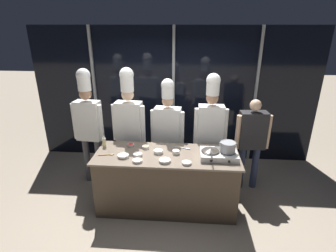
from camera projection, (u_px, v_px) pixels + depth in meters
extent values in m
plane|color=gray|center=(167.00, 205.00, 4.21)|extent=(24.00, 24.00, 0.00)
cube|color=black|center=(174.00, 96.00, 5.30)|extent=(5.67, 0.04, 2.70)
cube|color=gray|center=(95.00, 95.00, 5.37)|extent=(0.05, 0.05, 2.70)
cube|color=gray|center=(173.00, 97.00, 5.25)|extent=(0.05, 0.05, 2.70)
cube|color=gray|center=(255.00, 98.00, 5.14)|extent=(0.05, 0.05, 2.70)
cube|color=#4C3D2D|center=(167.00, 181.00, 4.04)|extent=(2.07, 0.75, 0.89)
cube|color=#756656|center=(167.00, 155.00, 3.88)|extent=(2.13, 0.79, 0.03)
cube|color=silver|center=(219.00, 155.00, 3.76)|extent=(0.53, 0.37, 0.09)
cylinder|color=black|center=(210.00, 151.00, 3.75)|extent=(0.21, 0.21, 0.01)
cylinder|color=black|center=(211.00, 161.00, 3.59)|extent=(0.03, 0.01, 0.03)
cylinder|color=black|center=(227.00, 152.00, 3.73)|extent=(0.21, 0.21, 0.01)
cylinder|color=black|center=(229.00, 162.00, 3.57)|extent=(0.03, 0.01, 0.03)
cylinder|color=#38332D|center=(210.00, 151.00, 3.74)|extent=(0.25, 0.25, 0.01)
cone|color=#38332D|center=(210.00, 150.00, 3.74)|extent=(0.26, 0.26, 0.04)
cylinder|color=black|center=(212.00, 157.00, 3.53)|extent=(0.02, 0.20, 0.02)
cylinder|color=#93969B|center=(228.00, 147.00, 3.70)|extent=(0.21, 0.21, 0.14)
torus|color=#93969B|center=(228.00, 143.00, 3.68)|extent=(0.22, 0.22, 0.01)
torus|color=#93969B|center=(220.00, 144.00, 3.70)|extent=(0.01, 0.05, 0.05)
torus|color=#93969B|center=(237.00, 144.00, 3.68)|extent=(0.01, 0.05, 0.05)
cylinder|color=beige|center=(104.00, 142.00, 4.08)|extent=(0.06, 0.06, 0.15)
cone|color=white|center=(104.00, 137.00, 4.04)|extent=(0.05, 0.05, 0.04)
cylinder|color=silver|center=(123.00, 156.00, 3.78)|extent=(0.16, 0.16, 0.04)
torus|color=silver|center=(123.00, 155.00, 3.77)|extent=(0.17, 0.17, 0.01)
cylinder|color=beige|center=(123.00, 155.00, 3.77)|extent=(0.13, 0.13, 0.02)
cylinder|color=silver|center=(187.00, 163.00, 3.59)|extent=(0.13, 0.13, 0.03)
torus|color=silver|center=(187.00, 162.00, 3.59)|extent=(0.13, 0.13, 0.01)
cylinder|color=#EAA893|center=(187.00, 162.00, 3.59)|extent=(0.11, 0.11, 0.02)
cylinder|color=silver|center=(146.00, 147.00, 4.04)|extent=(0.10, 0.10, 0.04)
torus|color=silver|center=(146.00, 146.00, 4.03)|extent=(0.11, 0.11, 0.01)
cylinder|color=#9E896B|center=(146.00, 147.00, 4.04)|extent=(0.09, 0.09, 0.02)
cylinder|color=silver|center=(176.00, 152.00, 3.87)|extent=(0.11, 0.11, 0.05)
torus|color=silver|center=(176.00, 151.00, 3.86)|extent=(0.11, 0.11, 0.01)
cylinder|color=white|center=(176.00, 151.00, 3.87)|extent=(0.09, 0.09, 0.03)
cylinder|color=silver|center=(138.00, 155.00, 3.81)|extent=(0.13, 0.13, 0.04)
torus|color=silver|center=(138.00, 154.00, 3.81)|extent=(0.14, 0.14, 0.01)
cylinder|color=silver|center=(138.00, 154.00, 3.81)|extent=(0.11, 0.11, 0.02)
cylinder|color=silver|center=(131.00, 145.00, 4.11)|extent=(0.10, 0.10, 0.04)
torus|color=silver|center=(131.00, 144.00, 4.10)|extent=(0.10, 0.10, 0.01)
cylinder|color=red|center=(131.00, 145.00, 4.10)|extent=(0.08, 0.08, 0.02)
cylinder|color=silver|center=(158.00, 152.00, 3.89)|extent=(0.14, 0.14, 0.05)
torus|color=silver|center=(158.00, 150.00, 3.89)|extent=(0.14, 0.14, 0.01)
cylinder|color=silver|center=(158.00, 151.00, 3.89)|extent=(0.11, 0.11, 0.03)
cylinder|color=silver|center=(165.00, 161.00, 3.65)|extent=(0.17, 0.17, 0.04)
torus|color=silver|center=(165.00, 160.00, 3.64)|extent=(0.17, 0.17, 0.01)
cylinder|color=silver|center=(165.00, 160.00, 3.64)|extent=(0.14, 0.14, 0.02)
cylinder|color=silver|center=(137.00, 161.00, 3.65)|extent=(0.14, 0.14, 0.03)
torus|color=silver|center=(137.00, 160.00, 3.64)|extent=(0.14, 0.14, 0.01)
cylinder|color=#E0C689|center=(137.00, 160.00, 3.65)|extent=(0.11, 0.11, 0.02)
cube|color=#B2B5BA|center=(180.00, 148.00, 4.06)|extent=(0.17, 0.05, 0.01)
ellipsoid|color=#B2B5BA|center=(188.00, 149.00, 4.03)|extent=(0.09, 0.07, 0.02)
cube|color=olive|center=(103.00, 155.00, 3.83)|extent=(0.16, 0.05, 0.01)
ellipsoid|color=olive|center=(112.00, 154.00, 3.85)|extent=(0.08, 0.06, 0.02)
cylinder|color=#4C4C51|center=(99.00, 161.00, 4.70)|extent=(0.11, 0.11, 0.84)
cylinder|color=#4C4C51|center=(87.00, 160.00, 4.74)|extent=(0.11, 0.11, 0.84)
cube|color=white|center=(88.00, 121.00, 4.44)|extent=(0.44, 0.26, 0.68)
cylinder|color=white|center=(101.00, 123.00, 4.38)|extent=(0.08, 0.08, 0.63)
cylinder|color=white|center=(75.00, 121.00, 4.46)|extent=(0.08, 0.08, 0.63)
sphere|color=#A87A5B|center=(85.00, 94.00, 4.27)|extent=(0.20, 0.20, 0.20)
cylinder|color=white|center=(84.00, 83.00, 4.21)|extent=(0.21, 0.21, 0.25)
sphere|color=white|center=(83.00, 75.00, 4.16)|extent=(0.23, 0.23, 0.23)
cylinder|color=#2D3856|center=(138.00, 162.00, 4.65)|extent=(0.11, 0.11, 0.84)
cylinder|color=#2D3856|center=(125.00, 161.00, 4.69)|extent=(0.11, 0.11, 0.84)
cube|color=white|center=(129.00, 122.00, 4.39)|extent=(0.45, 0.26, 0.68)
cylinder|color=white|center=(143.00, 124.00, 4.33)|extent=(0.09, 0.09, 0.63)
cylinder|color=white|center=(115.00, 122.00, 4.41)|extent=(0.09, 0.09, 0.63)
sphere|color=beige|center=(128.00, 95.00, 4.22)|extent=(0.20, 0.20, 0.20)
cylinder|color=white|center=(127.00, 83.00, 4.16)|extent=(0.21, 0.21, 0.27)
sphere|color=white|center=(126.00, 75.00, 4.11)|extent=(0.23, 0.23, 0.23)
cylinder|color=#4C4C51|center=(174.00, 163.00, 4.68)|extent=(0.11, 0.11, 0.78)
cylinder|color=#4C4C51|center=(161.00, 162.00, 4.73)|extent=(0.11, 0.11, 0.78)
cube|color=white|center=(168.00, 126.00, 4.45)|extent=(0.46, 0.28, 0.63)
cylinder|color=white|center=(182.00, 128.00, 4.38)|extent=(0.09, 0.09, 0.58)
cylinder|color=white|center=(153.00, 126.00, 4.47)|extent=(0.09, 0.09, 0.58)
sphere|color=tan|center=(168.00, 101.00, 4.29)|extent=(0.19, 0.19, 0.19)
cylinder|color=white|center=(168.00, 92.00, 4.23)|extent=(0.20, 0.20, 0.21)
sphere|color=white|center=(168.00, 85.00, 4.19)|extent=(0.21, 0.21, 0.21)
cylinder|color=#232326|center=(215.00, 165.00, 4.58)|extent=(0.11, 0.11, 0.82)
cylinder|color=#232326|center=(201.00, 164.00, 4.60)|extent=(0.11, 0.11, 0.82)
cube|color=white|center=(211.00, 125.00, 4.32)|extent=(0.42, 0.22, 0.67)
cylinder|color=white|center=(225.00, 127.00, 4.28)|extent=(0.08, 0.08, 0.61)
cylinder|color=white|center=(196.00, 126.00, 4.31)|extent=(0.08, 0.08, 0.61)
sphere|color=#A87A5B|center=(212.00, 98.00, 4.15)|extent=(0.20, 0.20, 0.20)
cylinder|color=white|center=(213.00, 88.00, 4.09)|extent=(0.21, 0.21, 0.23)
sphere|color=white|center=(213.00, 80.00, 4.05)|extent=(0.22, 0.22, 0.22)
cylinder|color=#2D3856|center=(255.00, 167.00, 4.55)|extent=(0.11, 0.11, 0.77)
cylinder|color=#2D3856|center=(241.00, 167.00, 4.55)|extent=(0.11, 0.11, 0.77)
cube|color=#232326|center=(252.00, 130.00, 4.30)|extent=(0.45, 0.26, 0.63)
cylinder|color=beige|center=(268.00, 132.00, 4.27)|extent=(0.09, 0.09, 0.58)
cylinder|color=beige|center=(238.00, 132.00, 4.27)|extent=(0.09, 0.09, 0.58)
sphere|color=beige|center=(256.00, 105.00, 4.14)|extent=(0.18, 0.18, 0.18)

